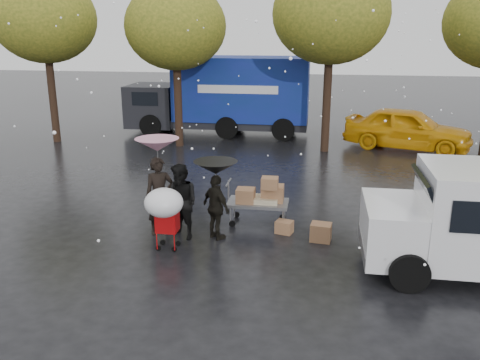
% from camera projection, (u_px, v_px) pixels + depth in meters
% --- Properties ---
extents(ground, '(90.00, 90.00, 0.00)m').
position_uv_depth(ground, '(211.00, 250.00, 11.31)').
color(ground, black).
rests_on(ground, ground).
extents(person_pink, '(0.81, 0.70, 1.87)m').
position_uv_depth(person_pink, '(160.00, 196.00, 11.99)').
color(person_pink, black).
rests_on(person_pink, ground).
extents(person_middle, '(1.09, 1.02, 1.78)m').
position_uv_depth(person_middle, '(181.00, 202.00, 11.72)').
color(person_middle, black).
rests_on(person_middle, ground).
extents(person_black, '(0.93, 0.88, 1.55)m').
position_uv_depth(person_black, '(216.00, 207.00, 11.72)').
color(person_black, black).
rests_on(person_black, ground).
extents(umbrella_pink, '(1.01, 1.01, 2.33)m').
position_uv_depth(umbrella_pink, '(157.00, 145.00, 11.63)').
color(umbrella_pink, '#4C4C4C').
rests_on(umbrella_pink, ground).
extents(umbrella_black, '(1.00, 1.00, 1.88)m').
position_uv_depth(umbrella_black, '(216.00, 168.00, 11.44)').
color(umbrella_black, '#4C4C4C').
rests_on(umbrella_black, ground).
extents(vendor_cart, '(1.52, 0.80, 1.27)m').
position_uv_depth(vendor_cart, '(261.00, 196.00, 12.62)').
color(vendor_cart, slate).
rests_on(vendor_cart, ground).
extents(shopping_cart, '(0.84, 0.84, 1.46)m').
position_uv_depth(shopping_cart, '(164.00, 206.00, 10.95)').
color(shopping_cart, '#BA0A0D').
rests_on(shopping_cart, ground).
extents(blue_truck, '(8.30, 2.60, 3.50)m').
position_uv_depth(blue_truck, '(224.00, 96.00, 23.23)').
color(blue_truck, navy).
rests_on(blue_truck, ground).
extents(box_ground_near, '(0.51, 0.43, 0.42)m').
position_uv_depth(box_ground_near, '(321.00, 232.00, 11.75)').
color(box_ground_near, brown).
rests_on(box_ground_near, ground).
extents(box_ground_far, '(0.46, 0.40, 0.30)m').
position_uv_depth(box_ground_far, '(284.00, 227.00, 12.21)').
color(box_ground_far, brown).
rests_on(box_ground_far, ground).
extents(yellow_taxi, '(5.34, 3.52, 1.69)m').
position_uv_depth(yellow_taxi, '(408.00, 129.00, 20.46)').
color(yellow_taxi, orange).
rests_on(yellow_taxi, ground).
extents(tree_row, '(21.60, 4.40, 7.12)m').
position_uv_depth(tree_row, '(252.00, 20.00, 19.38)').
color(tree_row, black).
rests_on(tree_row, ground).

